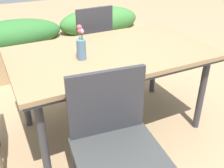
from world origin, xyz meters
name	(u,v)px	position (x,y,z in m)	size (l,w,h in m)	color
ground_plane	(100,124)	(0.00, 0.00, 0.00)	(12.00, 12.00, 0.00)	#9E7F5B
dining_table	(112,58)	(0.10, -0.06, 0.70)	(1.64, 0.97, 0.76)	#8C704C
chair_far_side	(91,45)	(0.22, 0.70, 0.54)	(0.44, 0.44, 0.97)	#2E2F37
chair_near_left	(116,141)	(-0.26, -0.83, 0.54)	(0.55, 0.55, 0.93)	#353736
flower_vase	(81,47)	(-0.18, -0.11, 0.86)	(0.07, 0.07, 0.26)	slate
planter_box	(62,41)	(0.11, 1.47, 0.35)	(2.56, 0.51, 0.75)	#9E7F56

